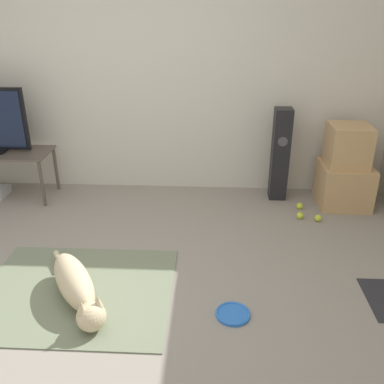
{
  "coord_description": "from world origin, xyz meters",
  "views": [
    {
      "loc": [
        0.72,
        -2.41,
        1.99
      ],
      "look_at": [
        0.55,
        0.94,
        0.45
      ],
      "focal_mm": 40.0,
      "sensor_mm": 36.0,
      "label": 1
    }
  ],
  "objects_px": {
    "frisbee": "(233,314)",
    "floor_speaker": "(280,155)",
    "dog": "(76,286)",
    "cardboard_box_upper": "(348,145)",
    "tennis_ball_loose_on_carpet": "(300,216)",
    "tennis_ball_by_boxes": "(318,218)",
    "tennis_ball_near_speaker": "(300,206)",
    "cardboard_box_lower": "(344,185)"
  },
  "relations": [
    {
      "from": "dog",
      "to": "floor_speaker",
      "type": "height_order",
      "value": "floor_speaker"
    },
    {
      "from": "dog",
      "to": "frisbee",
      "type": "xyz_separation_m",
      "value": [
        1.1,
        -0.09,
        -0.12
      ]
    },
    {
      "from": "cardboard_box_lower",
      "to": "cardboard_box_upper",
      "type": "distance_m",
      "value": 0.42
    },
    {
      "from": "dog",
      "to": "cardboard_box_upper",
      "type": "xyz_separation_m",
      "value": [
        2.28,
        1.71,
        0.51
      ]
    },
    {
      "from": "tennis_ball_by_boxes",
      "to": "floor_speaker",
      "type": "bearing_deg",
      "value": 122.05
    },
    {
      "from": "cardboard_box_upper",
      "to": "tennis_ball_near_speaker",
      "type": "xyz_separation_m",
      "value": [
        -0.44,
        -0.14,
        -0.61
      ]
    },
    {
      "from": "tennis_ball_by_boxes",
      "to": "tennis_ball_loose_on_carpet",
      "type": "bearing_deg",
      "value": 165.55
    },
    {
      "from": "floor_speaker",
      "to": "tennis_ball_loose_on_carpet",
      "type": "distance_m",
      "value": 0.69
    },
    {
      "from": "cardboard_box_upper",
      "to": "tennis_ball_near_speaker",
      "type": "distance_m",
      "value": 0.76
    },
    {
      "from": "floor_speaker",
      "to": "frisbee",
      "type": "bearing_deg",
      "value": -105.73
    },
    {
      "from": "tennis_ball_by_boxes",
      "to": "tennis_ball_loose_on_carpet",
      "type": "relative_size",
      "value": 1.0
    },
    {
      "from": "tennis_ball_by_boxes",
      "to": "tennis_ball_loose_on_carpet",
      "type": "distance_m",
      "value": 0.17
    },
    {
      "from": "dog",
      "to": "cardboard_box_lower",
      "type": "height_order",
      "value": "cardboard_box_lower"
    },
    {
      "from": "tennis_ball_loose_on_carpet",
      "to": "tennis_ball_near_speaker",
      "type": "bearing_deg",
      "value": 81.07
    },
    {
      "from": "tennis_ball_by_boxes",
      "to": "tennis_ball_near_speaker",
      "type": "height_order",
      "value": "same"
    },
    {
      "from": "dog",
      "to": "cardboard_box_upper",
      "type": "height_order",
      "value": "cardboard_box_upper"
    },
    {
      "from": "cardboard_box_upper",
      "to": "tennis_ball_by_boxes",
      "type": "relative_size",
      "value": 6.25
    },
    {
      "from": "frisbee",
      "to": "floor_speaker",
      "type": "distance_m",
      "value": 2.06
    },
    {
      "from": "cardboard_box_lower",
      "to": "floor_speaker",
      "type": "relative_size",
      "value": 0.51
    },
    {
      "from": "dog",
      "to": "tennis_ball_loose_on_carpet",
      "type": "xyz_separation_m",
      "value": [
        1.81,
        1.35,
        -0.1
      ]
    },
    {
      "from": "dog",
      "to": "tennis_ball_by_boxes",
      "type": "bearing_deg",
      "value": 33.51
    },
    {
      "from": "frisbee",
      "to": "tennis_ball_loose_on_carpet",
      "type": "xyz_separation_m",
      "value": [
        0.71,
        1.44,
        0.02
      ]
    },
    {
      "from": "floor_speaker",
      "to": "tennis_ball_by_boxes",
      "type": "height_order",
      "value": "floor_speaker"
    },
    {
      "from": "tennis_ball_loose_on_carpet",
      "to": "floor_speaker",
      "type": "bearing_deg",
      "value": 108.88
    },
    {
      "from": "tennis_ball_loose_on_carpet",
      "to": "dog",
      "type": "bearing_deg",
      "value": -143.28
    },
    {
      "from": "floor_speaker",
      "to": "tennis_ball_loose_on_carpet",
      "type": "height_order",
      "value": "floor_speaker"
    },
    {
      "from": "cardboard_box_lower",
      "to": "tennis_ball_loose_on_carpet",
      "type": "height_order",
      "value": "cardboard_box_lower"
    },
    {
      "from": "tennis_ball_near_speaker",
      "to": "tennis_ball_by_boxes",
      "type": "bearing_deg",
      "value": -63.15
    },
    {
      "from": "dog",
      "to": "cardboard_box_lower",
      "type": "bearing_deg",
      "value": 36.64
    },
    {
      "from": "cardboard_box_upper",
      "to": "tennis_ball_by_boxes",
      "type": "height_order",
      "value": "cardboard_box_upper"
    },
    {
      "from": "tennis_ball_near_speaker",
      "to": "floor_speaker",
      "type": "bearing_deg",
      "value": 126.53
    },
    {
      "from": "dog",
      "to": "frisbee",
      "type": "height_order",
      "value": "dog"
    },
    {
      "from": "cardboard_box_upper",
      "to": "tennis_ball_near_speaker",
      "type": "bearing_deg",
      "value": -161.86
    },
    {
      "from": "cardboard_box_lower",
      "to": "floor_speaker",
      "type": "height_order",
      "value": "floor_speaker"
    },
    {
      "from": "tennis_ball_near_speaker",
      "to": "tennis_ball_loose_on_carpet",
      "type": "xyz_separation_m",
      "value": [
        -0.03,
        -0.22,
        0.0
      ]
    },
    {
      "from": "cardboard_box_upper",
      "to": "floor_speaker",
      "type": "height_order",
      "value": "floor_speaker"
    },
    {
      "from": "tennis_ball_by_boxes",
      "to": "cardboard_box_upper",
      "type": "bearing_deg",
      "value": 52.59
    },
    {
      "from": "dog",
      "to": "tennis_ball_loose_on_carpet",
      "type": "bearing_deg",
      "value": 36.72
    },
    {
      "from": "tennis_ball_by_boxes",
      "to": "frisbee",
      "type": "bearing_deg",
      "value": -122.05
    },
    {
      "from": "cardboard_box_upper",
      "to": "floor_speaker",
      "type": "xyz_separation_m",
      "value": [
        -0.64,
        0.13,
        -0.15
      ]
    },
    {
      "from": "cardboard_box_lower",
      "to": "floor_speaker",
      "type": "bearing_deg",
      "value": 169.12
    },
    {
      "from": "tennis_ball_by_boxes",
      "to": "tennis_ball_near_speaker",
      "type": "relative_size",
      "value": 1.0
    }
  ]
}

